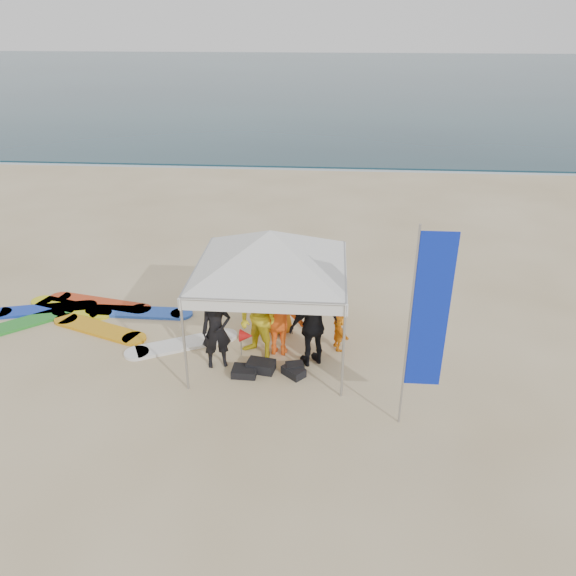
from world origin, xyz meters
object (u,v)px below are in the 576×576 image
at_px(person_orange_a, 279,315).
at_px(surfboard_spread, 95,318).
at_px(person_yellow, 258,319).
at_px(canopy_tent, 270,231).
at_px(marker_pennant, 246,336).
at_px(feather_flag, 428,315).
at_px(person_orange_b, 279,302).
at_px(person_black_b, 314,325).
at_px(person_black_a, 216,331).
at_px(person_seated, 339,332).

height_order(person_orange_a, surfboard_spread, person_orange_a).
height_order(person_yellow, canopy_tent, canopy_tent).
bearing_deg(marker_pennant, feather_flag, -30.36).
relative_size(person_yellow, marker_pennant, 2.93).
height_order(person_orange_a, person_orange_b, person_orange_a).
bearing_deg(feather_flag, surfboard_spread, 155.74).
distance_m(person_orange_a, person_black_b, 0.83).
relative_size(person_black_a, person_black_b, 0.91).
xyz_separation_m(person_yellow, person_seated, (1.70, 0.45, -0.52)).
xyz_separation_m(person_orange_b, person_seated, (1.36, -0.61, -0.38)).
height_order(person_black_a, canopy_tent, canopy_tent).
height_order(person_black_b, canopy_tent, canopy_tent).
relative_size(person_orange_b, feather_flag, 0.42).
height_order(marker_pennant, surfboard_spread, marker_pennant).
height_order(person_black_b, person_seated, person_black_b).
distance_m(feather_flag, marker_pennant, 4.27).
distance_m(person_yellow, canopy_tent, 1.90).
bearing_deg(surfboard_spread, person_yellow, -17.53).
distance_m(person_orange_b, feather_flag, 4.32).
distance_m(person_yellow, surfboard_spread, 4.50).
distance_m(person_black_a, person_seated, 2.69).
xyz_separation_m(person_seated, marker_pennant, (-1.98, -0.44, 0.08)).
relative_size(person_seated, surfboard_spread, 0.14).
relative_size(canopy_tent, surfboard_spread, 0.72).
height_order(person_black_a, person_yellow, person_yellow).
distance_m(person_seated, canopy_tent, 2.80).
bearing_deg(person_black_a, marker_pennant, 18.42).
height_order(person_yellow, person_seated, person_yellow).
bearing_deg(person_orange_a, surfboard_spread, -8.64).
height_order(person_orange_a, marker_pennant, person_orange_a).
distance_m(person_seated, marker_pennant, 2.03).
relative_size(person_black_b, feather_flag, 0.48).
bearing_deg(marker_pennant, surfboard_spread, 161.47).
bearing_deg(surfboard_spread, marker_pennant, -18.53).
height_order(person_yellow, person_orange_a, person_yellow).
distance_m(person_orange_a, canopy_tent, 1.90).
relative_size(person_orange_b, surfboard_spread, 0.27).
bearing_deg(person_orange_b, person_orange_a, 68.16).
xyz_separation_m(person_yellow, canopy_tent, (0.25, 0.25, 1.87)).
distance_m(person_seated, surfboard_spread, 5.98).
bearing_deg(person_yellow, feather_flag, 3.29).
bearing_deg(person_orange_b, surfboard_spread, -30.01).
relative_size(person_orange_a, marker_pennant, 2.87).
height_order(person_black_a, person_seated, person_black_a).
height_order(person_seated, surfboard_spread, person_seated).
height_order(person_seated, canopy_tent, canopy_tent).
relative_size(person_orange_a, canopy_tent, 0.43).
height_order(canopy_tent, surfboard_spread, canopy_tent).
distance_m(person_orange_a, surfboard_spread, 4.83).
xyz_separation_m(person_yellow, person_orange_a, (0.42, 0.21, -0.02)).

